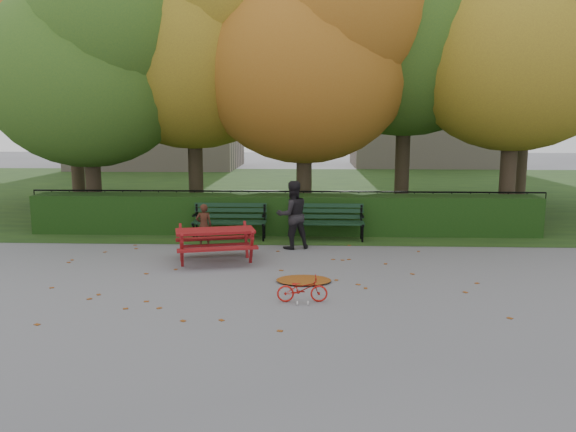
{
  "coord_description": "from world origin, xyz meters",
  "views": [
    {
      "loc": [
        0.7,
        -9.88,
        2.85
      ],
      "look_at": [
        0.24,
        1.22,
        1.0
      ],
      "focal_mm": 35.0,
      "sensor_mm": 36.0,
      "label": 1
    }
  ],
  "objects_px": {
    "bench_right": "(327,219)",
    "child": "(204,225)",
    "tree_d": "(422,13)",
    "tree_g": "(541,46)",
    "adult": "(293,215)",
    "tree_c": "(317,49)",
    "picnic_table": "(215,237)",
    "tree_e": "(532,37)",
    "tree_b": "(202,33)",
    "tree_a": "(95,60)",
    "bench_left": "(230,218)",
    "bicycle": "(302,289)",
    "tree_f": "(77,36)"
  },
  "relations": [
    {
      "from": "tree_f",
      "to": "bicycle",
      "type": "relative_size",
      "value": 11.26
    },
    {
      "from": "tree_f",
      "to": "bench_left",
      "type": "xyz_separation_m",
      "value": [
        5.83,
        -5.54,
        -5.17
      ]
    },
    {
      "from": "tree_d",
      "to": "tree_e",
      "type": "relative_size",
      "value": 1.17
    },
    {
      "from": "tree_f",
      "to": "bicycle",
      "type": "height_order",
      "value": "tree_f"
    },
    {
      "from": "tree_d",
      "to": "tree_a",
      "type": "bearing_deg",
      "value": -169.67
    },
    {
      "from": "tree_c",
      "to": "child",
      "type": "xyz_separation_m",
      "value": [
        -2.61,
        -3.18,
        -4.32
      ]
    },
    {
      "from": "tree_e",
      "to": "tree_g",
      "type": "xyz_separation_m",
      "value": [
        1.81,
        3.99,
        0.29
      ]
    },
    {
      "from": "bench_right",
      "to": "child",
      "type": "height_order",
      "value": "child"
    },
    {
      "from": "tree_b",
      "to": "bicycle",
      "type": "bearing_deg",
      "value": -69.22
    },
    {
      "from": "picnic_table",
      "to": "child",
      "type": "height_order",
      "value": "child"
    },
    {
      "from": "tree_b",
      "to": "child",
      "type": "height_order",
      "value": "tree_b"
    },
    {
      "from": "tree_a",
      "to": "picnic_table",
      "type": "xyz_separation_m",
      "value": [
        3.92,
        -4.21,
        -3.99
      ]
    },
    {
      "from": "tree_a",
      "to": "tree_f",
      "type": "distance_m",
      "value": 4.31
    },
    {
      "from": "tree_d",
      "to": "tree_g",
      "type": "relative_size",
      "value": 1.12
    },
    {
      "from": "tree_g",
      "to": "adult",
      "type": "distance_m",
      "value": 11.65
    },
    {
      "from": "tree_a",
      "to": "adult",
      "type": "bearing_deg",
      "value": -27.69
    },
    {
      "from": "child",
      "to": "adult",
      "type": "relative_size",
      "value": 0.65
    },
    {
      "from": "tree_c",
      "to": "bicycle",
      "type": "relative_size",
      "value": 9.8
    },
    {
      "from": "tree_a",
      "to": "bench_left",
      "type": "relative_size",
      "value": 4.16
    },
    {
      "from": "adult",
      "to": "tree_a",
      "type": "bearing_deg",
      "value": -49.09
    },
    {
      "from": "tree_c",
      "to": "bench_left",
      "type": "height_order",
      "value": "tree_c"
    },
    {
      "from": "bicycle",
      "to": "picnic_table",
      "type": "bearing_deg",
      "value": 32.41
    },
    {
      "from": "tree_d",
      "to": "adult",
      "type": "relative_size",
      "value": 6.15
    },
    {
      "from": "tree_a",
      "to": "bench_left",
      "type": "distance_m",
      "value": 5.89
    },
    {
      "from": "tree_d",
      "to": "bench_right",
      "type": "bearing_deg",
      "value": -128.23
    },
    {
      "from": "tree_c",
      "to": "tree_g",
      "type": "xyz_separation_m",
      "value": [
        7.5,
        3.8,
        0.55
      ]
    },
    {
      "from": "tree_c",
      "to": "tree_g",
      "type": "bearing_deg",
      "value": 26.87
    },
    {
      "from": "tree_g",
      "to": "tree_d",
      "type": "bearing_deg",
      "value": -150.39
    },
    {
      "from": "tree_b",
      "to": "adult",
      "type": "height_order",
      "value": "tree_b"
    },
    {
      "from": "tree_b",
      "to": "tree_a",
      "type": "bearing_deg",
      "value": -156.95
    },
    {
      "from": "bench_right",
      "to": "bench_left",
      "type": "bearing_deg",
      "value": 180.0
    },
    {
      "from": "picnic_table",
      "to": "adult",
      "type": "xyz_separation_m",
      "value": [
        1.55,
        1.33,
        0.25
      ]
    },
    {
      "from": "bench_left",
      "to": "bench_right",
      "type": "relative_size",
      "value": 1.0
    },
    {
      "from": "tree_c",
      "to": "tree_g",
      "type": "height_order",
      "value": "tree_g"
    },
    {
      "from": "tree_e",
      "to": "bench_right",
      "type": "bearing_deg",
      "value": -159.13
    },
    {
      "from": "tree_b",
      "to": "picnic_table",
      "type": "bearing_deg",
      "value": -77.63
    },
    {
      "from": "tree_a",
      "to": "picnic_table",
      "type": "distance_m",
      "value": 7.0
    },
    {
      "from": "child",
      "to": "bench_left",
      "type": "bearing_deg",
      "value": -128.32
    },
    {
      "from": "tree_f",
      "to": "adult",
      "type": "relative_size",
      "value": 5.89
    },
    {
      "from": "picnic_table",
      "to": "tree_e",
      "type": "bearing_deg",
      "value": 14.74
    },
    {
      "from": "tree_f",
      "to": "tree_g",
      "type": "xyz_separation_m",
      "value": [
        15.47,
        0.52,
        -0.32
      ]
    },
    {
      "from": "tree_f",
      "to": "tree_g",
      "type": "distance_m",
      "value": 15.48
    },
    {
      "from": "tree_a",
      "to": "tree_f",
      "type": "bearing_deg",
      "value": 117.98
    },
    {
      "from": "tree_f",
      "to": "picnic_table",
      "type": "distance_m",
      "value": 11.09
    },
    {
      "from": "bench_left",
      "to": "bench_right",
      "type": "xyz_separation_m",
      "value": [
        2.4,
        0.0,
        0.0
      ]
    },
    {
      "from": "tree_a",
      "to": "child",
      "type": "bearing_deg",
      "value": -39.28
    },
    {
      "from": "tree_a",
      "to": "tree_e",
      "type": "height_order",
      "value": "tree_e"
    },
    {
      "from": "tree_b",
      "to": "adult",
      "type": "xyz_separation_m",
      "value": [
        2.73,
        -4.04,
        -4.62
      ]
    },
    {
      "from": "tree_e",
      "to": "picnic_table",
      "type": "relative_size",
      "value": 4.37
    },
    {
      "from": "tree_c",
      "to": "bench_right",
      "type": "xyz_separation_m",
      "value": [
        0.27,
        -2.26,
        -4.3
      ]
    }
  ]
}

